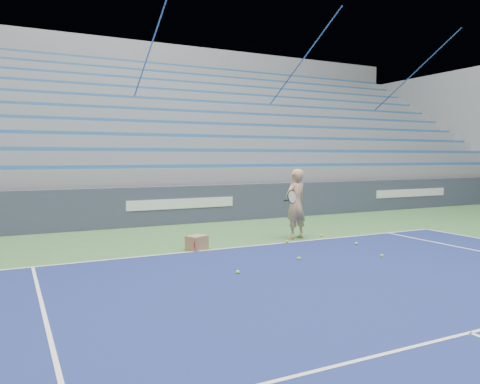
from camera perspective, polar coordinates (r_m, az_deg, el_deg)
name	(u,v)px	position (r m, az deg, el deg)	size (l,w,h in m)	color
sponsor_barrier	(180,205)	(13.63, -7.29, -1.56)	(30.00, 0.32, 1.10)	#363C52
bleachers	(132,146)	(19.06, -13.07, 5.45)	(31.00, 9.15, 7.30)	gray
tennis_player	(296,204)	(11.09, 6.80, -1.45)	(0.95, 0.89, 1.65)	tan
ball_box	(197,243)	(9.79, -5.27, -6.19)	(0.50, 0.45, 0.30)	#9B744B
tennis_ball_0	(382,256)	(9.47, 16.92, -7.45)	(0.07, 0.07, 0.07)	#B2E82F
tennis_ball_1	(287,242)	(10.59, 5.75, -6.05)	(0.07, 0.07, 0.07)	#B2E82F
tennis_ball_2	(356,244)	(10.63, 14.00, -6.12)	(0.07, 0.07, 0.07)	#B2E82F
tennis_ball_3	(321,235)	(11.55, 9.87, -5.23)	(0.07, 0.07, 0.07)	#B2E82F
tennis_ball_4	(299,259)	(8.89, 7.20, -8.05)	(0.07, 0.07, 0.07)	#B2E82F
tennis_ball_5	(238,272)	(7.81, -0.27, -9.75)	(0.07, 0.07, 0.07)	#B2E82F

